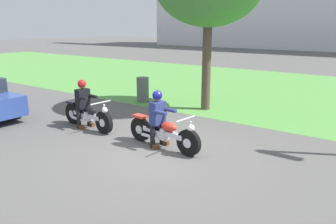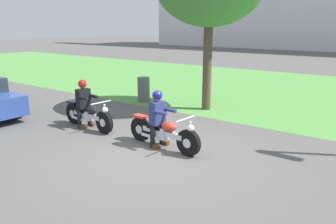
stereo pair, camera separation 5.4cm
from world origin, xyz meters
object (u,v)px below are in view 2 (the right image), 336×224
Objects in this scene: rider_follow at (84,100)px; trash_can at (144,89)px; motorcycle_lead at (163,133)px; rider_lead at (158,114)px; motorcycle_follow at (88,115)px.

trash_can is (-0.79, 3.57, -0.34)m from rider_follow.
motorcycle_lead is 5.11m from trash_can.
rider_lead reaches higher than motorcycle_lead.
rider_lead is at bearing 179.14° from motorcycle_lead.
motorcycle_follow is at bearing -174.77° from motorcycle_lead.
trash_can is at bearing 139.42° from rider_lead.
motorcycle_follow is 0.46m from rider_follow.
rider_lead is at bearing -45.65° from trash_can.
motorcycle_lead is at bearing 4.88° from rider_follow.
rider_follow is at bearing -175.12° from motorcycle_lead.
trash_can is (-0.96, 3.58, 0.09)m from motorcycle_follow.
trash_can reaches higher than motorcycle_follow.
motorcycle_lead is 1.56× the size of rider_lead.
motorcycle_follow is 2.23× the size of trash_can.
trash_can is at bearing 140.62° from motorcycle_lead.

